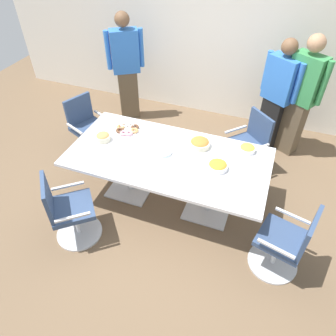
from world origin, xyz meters
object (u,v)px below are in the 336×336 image
object	(u,v)px
plate_stack	(163,152)
office_chair_0	(88,130)
person_standing_2	(300,96)
conference_table	(168,163)
person_standing_1	(277,95)
snack_bowl_pretzels	(200,143)
snack_bowl_chips_orange	(218,166)
snack_bowl_cookies	(103,137)
office_chair_1	(68,212)
person_standing_0	(126,66)
donut_platter	(127,129)
office_chair_3	(247,147)
office_chair_2	(286,244)
snack_bowl_chips_yellow	(247,149)

from	to	relation	value
plate_stack	office_chair_0	bearing A→B (deg)	160.10
office_chair_0	person_standing_2	distance (m)	3.13
conference_table	plate_stack	world-z (taller)	plate_stack
person_standing_2	person_standing_1	bearing A→B (deg)	21.53
conference_table	snack_bowl_pretzels	size ratio (longest dim) A/B	9.48
snack_bowl_pretzels	snack_bowl_chips_orange	distance (m)	0.45
snack_bowl_cookies	snack_bowl_chips_orange	bearing A→B (deg)	-0.93
plate_stack	office_chair_1	bearing A→B (deg)	-128.71
person_standing_0	donut_platter	distance (m)	1.58
office_chair_3	snack_bowl_cookies	world-z (taller)	office_chair_3
person_standing_1	plate_stack	size ratio (longest dim) A/B	8.29
conference_table	office_chair_1	xyz separation A→B (m)	(-0.85, -0.95, -0.22)
office_chair_1	person_standing_1	xyz separation A→B (m)	(1.91, 2.67, 0.48)
person_standing_2	snack_bowl_cookies	size ratio (longest dim) A/B	9.87
snack_bowl_pretzels	donut_platter	world-z (taller)	snack_bowl_pretzels
person_standing_2	plate_stack	world-z (taller)	person_standing_2
office_chair_1	person_standing_1	distance (m)	3.32
office_chair_2	person_standing_1	world-z (taller)	person_standing_1
person_standing_0	person_standing_2	world-z (taller)	person_standing_2
person_standing_1	plate_stack	world-z (taller)	person_standing_1
office_chair_0	office_chair_2	world-z (taller)	same
office_chair_1	person_standing_2	xyz separation A→B (m)	(2.22, 2.62, 0.54)
conference_table	person_standing_0	world-z (taller)	person_standing_0
snack_bowl_chips_orange	person_standing_1	bearing A→B (deg)	75.27
office_chair_0	person_standing_1	xyz separation A→B (m)	(2.56, 1.18, 0.48)
office_chair_2	person_standing_0	world-z (taller)	person_standing_0
person_standing_1	person_standing_0	bearing A→B (deg)	32.06
person_standing_0	office_chair_3	bearing A→B (deg)	128.94
office_chair_2	person_standing_2	size ratio (longest dim) A/B	0.50
conference_table	office_chair_3	world-z (taller)	office_chair_3
snack_bowl_pretzels	donut_platter	bearing A→B (deg)	-179.80
conference_table	office_chair_2	xyz separation A→B (m)	(1.49, -0.53, -0.22)
office_chair_0	snack_bowl_chips_orange	world-z (taller)	office_chair_0
person_standing_2	snack_bowl_chips_orange	size ratio (longest dim) A/B	7.77
office_chair_1	snack_bowl_chips_yellow	xyz separation A→B (m)	(1.72, 1.36, 0.39)
snack_bowl_cookies	office_chair_1	bearing A→B (deg)	-88.31
office_chair_0	person_standing_0	bearing A→B (deg)	-162.86
person_standing_1	snack_bowl_pretzels	bearing A→B (deg)	93.54
office_chair_1	snack_bowl_pretzels	distance (m)	1.75
plate_stack	conference_table	bearing A→B (deg)	-15.68
plate_stack	office_chair_2	bearing A→B (deg)	-19.26
donut_platter	snack_bowl_pretzels	bearing A→B (deg)	0.20
snack_bowl_chips_yellow	snack_bowl_chips_orange	bearing A→B (deg)	-120.96
office_chair_2	snack_bowl_pretzels	distance (m)	1.50
snack_bowl_chips_yellow	plate_stack	world-z (taller)	snack_bowl_chips_yellow
office_chair_0	person_standing_0	distance (m)	1.30
conference_table	office_chair_1	bearing A→B (deg)	-131.72
person_standing_1	plate_stack	bearing A→B (deg)	88.11
person_standing_0	person_standing_1	world-z (taller)	person_standing_0
office_chair_3	snack_bowl_chips_orange	size ratio (longest dim) A/B	3.92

